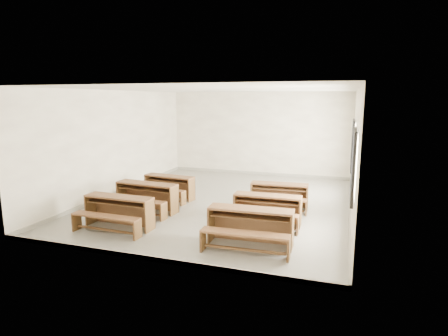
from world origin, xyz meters
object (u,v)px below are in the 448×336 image
(desk_set_4, at_px, (267,208))
(desk_set_1, at_px, (146,195))
(desk_set_0, at_px, (118,210))
(desk_set_2, at_px, (169,185))
(desk_set_5, at_px, (279,194))
(desk_set_3, at_px, (250,225))

(desk_set_4, bearing_deg, desk_set_1, 178.12)
(desk_set_0, xyz_separation_m, desk_set_2, (-0.06, 2.68, -0.03))
(desk_set_0, xyz_separation_m, desk_set_4, (3.20, 1.31, -0.02))
(desk_set_1, xyz_separation_m, desk_set_5, (3.29, 1.38, -0.04))
(desk_set_0, height_order, desk_set_1, desk_set_1)
(desk_set_3, bearing_deg, desk_set_2, 136.83)
(desk_set_1, distance_m, desk_set_4, 3.26)
(desk_set_4, bearing_deg, desk_set_3, -93.47)
(desk_set_1, height_order, desk_set_2, desk_set_1)
(desk_set_0, bearing_deg, desk_set_5, 41.76)
(desk_set_2, xyz_separation_m, desk_set_3, (3.21, -2.76, 0.05))
(desk_set_3, distance_m, desk_set_4, 1.40)
(desk_set_2, distance_m, desk_set_3, 4.24)
(desk_set_1, bearing_deg, desk_set_3, -19.68)
(desk_set_0, bearing_deg, desk_set_4, 23.93)
(desk_set_1, bearing_deg, desk_set_2, 94.68)
(desk_set_0, relative_size, desk_set_3, 0.95)
(desk_set_1, distance_m, desk_set_3, 3.51)
(desk_set_2, bearing_deg, desk_set_4, -16.57)
(desk_set_0, relative_size, desk_set_1, 0.95)
(desk_set_0, relative_size, desk_set_2, 1.03)
(desk_set_0, height_order, desk_set_3, desk_set_3)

